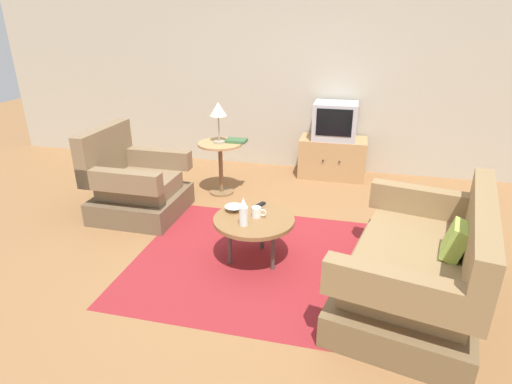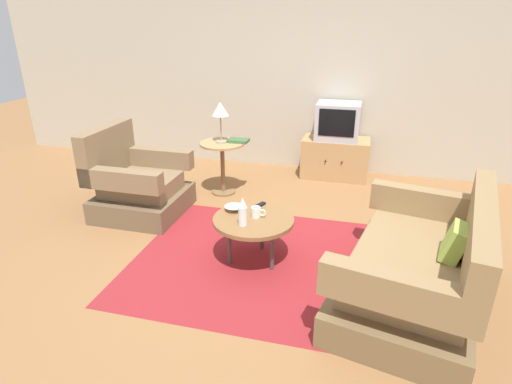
{
  "view_description": "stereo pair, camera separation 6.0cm",
  "coord_description": "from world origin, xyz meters",
  "px_view_note": "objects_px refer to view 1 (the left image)",
  "views": [
    {
      "loc": [
        0.76,
        -3.18,
        2.0
      ],
      "look_at": [
        -0.04,
        0.17,
        0.55
      ],
      "focal_mm": 29.26,
      "sensor_mm": 36.0,
      "label": 1
    },
    {
      "loc": [
        0.82,
        -3.17,
        2.0
      ],
      "look_at": [
        -0.04,
        0.17,
        0.55
      ],
      "focal_mm": 29.26,
      "sensor_mm": 36.0,
      "label": 2
    }
  ],
  "objects_px": {
    "table_lamp": "(218,111)",
    "mug": "(257,212)",
    "vase": "(244,212)",
    "couch": "(419,269)",
    "armchair": "(135,186)",
    "bowl": "(234,209)",
    "tv_remote_dark": "(259,206)",
    "television": "(335,121)",
    "book": "(236,141)",
    "side_table": "(220,157)",
    "tv_stand": "(332,157)",
    "coffee_table": "(254,222)"
  },
  "relations": [
    {
      "from": "table_lamp",
      "to": "mug",
      "type": "xyz_separation_m",
      "value": [
        0.78,
        -1.38,
        -0.55
      ]
    },
    {
      "from": "mug",
      "to": "vase",
      "type": "bearing_deg",
      "value": -112.75
    },
    {
      "from": "mug",
      "to": "couch",
      "type": "bearing_deg",
      "value": -13.75
    },
    {
      "from": "armchair",
      "to": "bowl",
      "type": "xyz_separation_m",
      "value": [
        1.28,
        -0.54,
        0.12
      ]
    },
    {
      "from": "armchair",
      "to": "couch",
      "type": "bearing_deg",
      "value": 71.98
    },
    {
      "from": "mug",
      "to": "tv_remote_dark",
      "type": "bearing_deg",
      "value": 98.9
    },
    {
      "from": "table_lamp",
      "to": "armchair",
      "type": "bearing_deg",
      "value": -133.14
    },
    {
      "from": "television",
      "to": "book",
      "type": "xyz_separation_m",
      "value": [
        -1.09,
        -0.84,
        -0.11
      ]
    },
    {
      "from": "side_table",
      "to": "vase",
      "type": "relative_size",
      "value": 2.59
    },
    {
      "from": "side_table",
      "to": "vase",
      "type": "height_order",
      "value": "vase"
    },
    {
      "from": "book",
      "to": "tv_stand",
      "type": "bearing_deg",
      "value": 38.4
    },
    {
      "from": "tv_stand",
      "to": "table_lamp",
      "type": "relative_size",
      "value": 1.82
    },
    {
      "from": "coffee_table",
      "to": "bowl",
      "type": "xyz_separation_m",
      "value": [
        -0.21,
        0.1,
        0.06
      ]
    },
    {
      "from": "vase",
      "to": "book",
      "type": "xyz_separation_m",
      "value": [
        -0.52,
        1.63,
        0.12
      ]
    },
    {
      "from": "vase",
      "to": "coffee_table",
      "type": "bearing_deg",
      "value": 69.07
    },
    {
      "from": "television",
      "to": "tv_remote_dark",
      "type": "height_order",
      "value": "television"
    },
    {
      "from": "vase",
      "to": "bowl",
      "type": "distance_m",
      "value": 0.3
    },
    {
      "from": "vase",
      "to": "mug",
      "type": "xyz_separation_m",
      "value": [
        0.07,
        0.17,
        -0.07
      ]
    },
    {
      "from": "vase",
      "to": "bowl",
      "type": "relative_size",
      "value": 1.47
    },
    {
      "from": "vase",
      "to": "television",
      "type": "bearing_deg",
      "value": 77.05
    },
    {
      "from": "television",
      "to": "bowl",
      "type": "distance_m",
      "value": 2.36
    },
    {
      "from": "table_lamp",
      "to": "tv_remote_dark",
      "type": "height_order",
      "value": "table_lamp"
    },
    {
      "from": "couch",
      "to": "table_lamp",
      "type": "xyz_separation_m",
      "value": [
        -2.09,
        1.7,
        0.72
      ]
    },
    {
      "from": "coffee_table",
      "to": "tv_stand",
      "type": "distance_m",
      "value": 2.38
    },
    {
      "from": "mug",
      "to": "book",
      "type": "bearing_deg",
      "value": 112.25
    },
    {
      "from": "side_table",
      "to": "tv_remote_dark",
      "type": "distance_m",
      "value": 1.39
    },
    {
      "from": "coffee_table",
      "to": "book",
      "type": "bearing_deg",
      "value": 111.28
    },
    {
      "from": "coffee_table",
      "to": "tv_remote_dark",
      "type": "relative_size",
      "value": 4.17
    },
    {
      "from": "armchair",
      "to": "book",
      "type": "bearing_deg",
      "value": 133.2
    },
    {
      "from": "television",
      "to": "bowl",
      "type": "xyz_separation_m",
      "value": [
        -0.72,
        -2.22,
        -0.32
      ]
    },
    {
      "from": "armchair",
      "to": "tv_remote_dark",
      "type": "distance_m",
      "value": 1.53
    },
    {
      "from": "coffee_table",
      "to": "television",
      "type": "height_order",
      "value": "television"
    },
    {
      "from": "side_table",
      "to": "mug",
      "type": "height_order",
      "value": "side_table"
    },
    {
      "from": "couch",
      "to": "tv_stand",
      "type": "height_order",
      "value": "couch"
    },
    {
      "from": "armchair",
      "to": "side_table",
      "type": "bearing_deg",
      "value": 136.72
    },
    {
      "from": "vase",
      "to": "mug",
      "type": "bearing_deg",
      "value": 67.25
    },
    {
      "from": "mug",
      "to": "bowl",
      "type": "bearing_deg",
      "value": 161.84
    },
    {
      "from": "bowl",
      "to": "coffee_table",
      "type": "bearing_deg",
      "value": -26.28
    },
    {
      "from": "couch",
      "to": "vase",
      "type": "distance_m",
      "value": 1.4
    },
    {
      "from": "vase",
      "to": "book",
      "type": "height_order",
      "value": "book"
    },
    {
      "from": "armchair",
      "to": "couch",
      "type": "relative_size",
      "value": 0.55
    },
    {
      "from": "side_table",
      "to": "book",
      "type": "distance_m",
      "value": 0.27
    },
    {
      "from": "armchair",
      "to": "television",
      "type": "bearing_deg",
      "value": 130.45
    },
    {
      "from": "side_table",
      "to": "couch",
      "type": "bearing_deg",
      "value": -39.22
    },
    {
      "from": "tv_remote_dark",
      "to": "vase",
      "type": "bearing_deg",
      "value": 18.09
    },
    {
      "from": "side_table",
      "to": "tv_stand",
      "type": "relative_size",
      "value": 0.73
    },
    {
      "from": "tv_stand",
      "to": "television",
      "type": "relative_size",
      "value": 1.57
    },
    {
      "from": "mug",
      "to": "tv_remote_dark",
      "type": "xyz_separation_m",
      "value": [
        -0.03,
        0.21,
        -0.04
      ]
    },
    {
      "from": "television",
      "to": "vase",
      "type": "relative_size",
      "value": 2.25
    },
    {
      "from": "couch",
      "to": "book",
      "type": "height_order",
      "value": "couch"
    }
  ]
}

